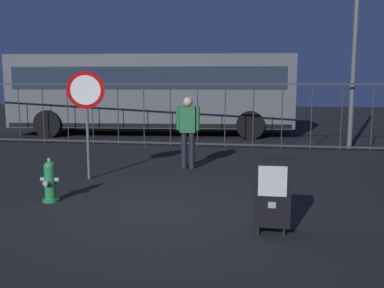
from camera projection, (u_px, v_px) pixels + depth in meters
name	position (u px, v px, depth m)	size (l,w,h in m)	color
ground_plane	(161.00, 211.00, 6.68)	(60.00, 60.00, 0.00)	black
fire_hydrant	(50.00, 181.00, 7.17)	(0.33, 0.32, 0.75)	#1E7238
newspaper_box_primary	(272.00, 191.00, 5.67)	(0.48, 0.42, 1.02)	black
stop_sign	(86.00, 102.00, 8.66)	(0.71, 0.31, 2.23)	#4C4F54
pedestrian	(188.00, 128.00, 9.85)	(0.55, 0.22, 1.67)	black
fence_barrier	(211.00, 115.00, 13.09)	(18.03, 0.04, 2.00)	#2D2D33
bus_near	(152.00, 90.00, 16.34)	(10.70, 3.60, 3.00)	#4C5156
bus_far	(156.00, 88.00, 21.32)	(10.61, 3.20, 3.00)	gold
street_light_near_left	(357.00, 4.00, 12.23)	(0.32, 0.32, 7.34)	#4C4F54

